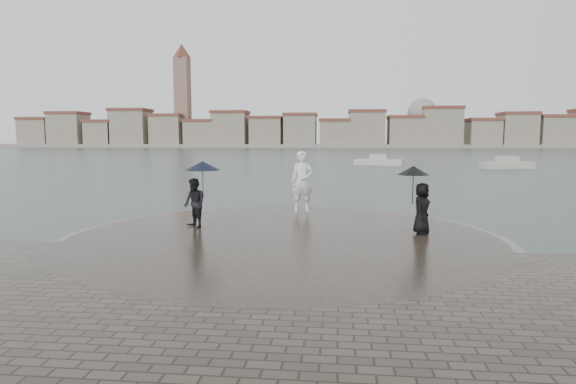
# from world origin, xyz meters

# --- Properties ---
(ground) EXTENTS (400.00, 400.00, 0.00)m
(ground) POSITION_xyz_m (0.00, 0.00, 0.00)
(ground) COLOR #2B3835
(ground) RESTS_ON ground
(kerb_ring) EXTENTS (12.50, 12.50, 0.32)m
(kerb_ring) POSITION_xyz_m (0.00, 3.50, 0.16)
(kerb_ring) COLOR gray
(kerb_ring) RESTS_ON ground
(quay_tip) EXTENTS (11.90, 11.90, 0.36)m
(quay_tip) POSITION_xyz_m (0.00, 3.50, 0.18)
(quay_tip) COLOR #2D261E
(quay_tip) RESTS_ON ground
(statue) EXTENTS (0.91, 0.68, 2.27)m
(statue) POSITION_xyz_m (0.19, 8.08, 1.49)
(statue) COLOR white
(statue) RESTS_ON quay_tip
(visitor_left) EXTENTS (1.26, 1.11, 2.04)m
(visitor_left) POSITION_xyz_m (-2.76, 4.44, 1.51)
(visitor_left) COLOR black
(visitor_left) RESTS_ON quay_tip
(visitor_right) EXTENTS (1.07, 0.99, 1.95)m
(visitor_right) POSITION_xyz_m (3.84, 4.15, 1.44)
(visitor_right) COLOR black
(visitor_right) RESTS_ON quay_tip
(far_skyline) EXTENTS (260.00, 20.00, 37.00)m
(far_skyline) POSITION_xyz_m (-6.29, 160.71, 5.61)
(far_skyline) COLOR gray
(far_skyline) RESTS_ON ground
(boats) EXTENTS (18.55, 7.75, 1.50)m
(boats) POSITION_xyz_m (12.56, 44.87, 0.38)
(boats) COLOR #B9B3A6
(boats) RESTS_ON ground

